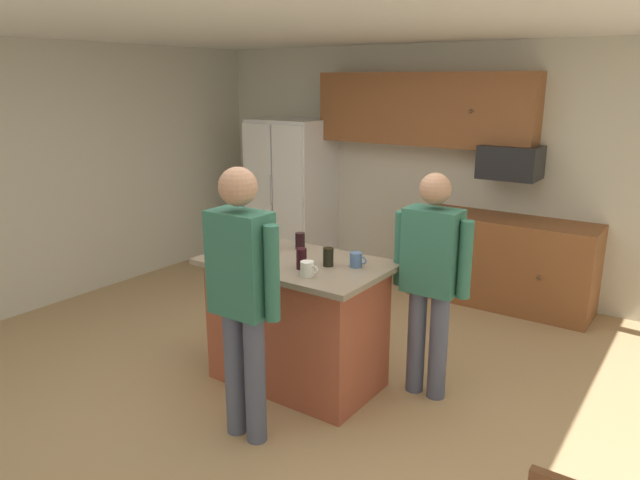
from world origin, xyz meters
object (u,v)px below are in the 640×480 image
at_px(kitchen_island, 297,322).
at_px(glass_dark_ale, 301,259).
at_px(mug_ceramic_white, 307,269).
at_px(mug_blue_stoneware, 356,260).
at_px(glass_pilsner, 328,257).
at_px(person_guest_left, 431,272).
at_px(glass_stout_tall, 249,249).
at_px(glass_short_whisky, 275,239).
at_px(refrigerator, 291,193).
at_px(tumbler_amber, 300,241).
at_px(microwave_over_range, 510,162).
at_px(person_elder_center, 242,288).

bearing_deg(kitchen_island, glass_dark_ale, -42.29).
relative_size(kitchen_island, glass_dark_ale, 9.21).
relative_size(mug_ceramic_white, mug_blue_stoneware, 1.04).
bearing_deg(glass_pilsner, person_guest_left, 30.77).
bearing_deg(glass_stout_tall, person_guest_left, 26.02).
height_order(person_guest_left, glass_short_whisky, person_guest_left).
xyz_separation_m(refrigerator, mug_blue_stoneware, (2.31, -2.27, 0.13)).
height_order(person_guest_left, mug_blue_stoneware, person_guest_left).
bearing_deg(glass_stout_tall, mug_ceramic_white, -5.81).
distance_m(refrigerator, tumbler_amber, 2.74).
height_order(refrigerator, person_guest_left, refrigerator).
height_order(glass_short_whisky, glass_pilsner, glass_short_whisky).
bearing_deg(mug_blue_stoneware, mug_ceramic_white, -114.22).
distance_m(microwave_over_range, person_guest_left, 2.18).
bearing_deg(refrigerator, glass_stout_tall, -58.32).
xyz_separation_m(person_guest_left, glass_dark_ale, (-0.73, -0.52, 0.10)).
distance_m(glass_dark_ale, tumbler_amber, 0.49).
height_order(tumbler_amber, glass_stout_tall, glass_stout_tall).
xyz_separation_m(glass_short_whisky, mug_ceramic_white, (0.59, -0.38, -0.03)).
distance_m(refrigerator, glass_pilsner, 3.19).
bearing_deg(kitchen_island, refrigerator, 128.21).
distance_m(glass_short_whisky, glass_pilsner, 0.59).
distance_m(kitchen_island, person_elder_center, 0.93).
xyz_separation_m(microwave_over_range, person_elder_center, (-0.56, -3.26, -0.44)).
relative_size(glass_dark_ale, glass_pilsner, 1.11).
xyz_separation_m(person_elder_center, glass_stout_tall, (-0.45, 0.57, 0.03)).
xyz_separation_m(refrigerator, glass_short_whisky, (1.57, -2.24, 0.15)).
bearing_deg(glass_short_whisky, mug_blue_stoneware, -1.97).
bearing_deg(mug_blue_stoneware, glass_stout_tall, -157.68).
distance_m(glass_short_whisky, mug_ceramic_white, 0.70).
height_order(glass_dark_ale, mug_ceramic_white, glass_dark_ale).
height_order(glass_short_whisky, glass_dark_ale, glass_short_whisky).
xyz_separation_m(microwave_over_range, glass_pilsner, (-0.46, -2.48, -0.42)).
distance_m(kitchen_island, mug_ceramic_white, 0.64).
bearing_deg(glass_dark_ale, glass_stout_tall, -173.67).
bearing_deg(kitchen_island, person_elder_center, -78.28).
xyz_separation_m(person_elder_center, tumbler_amber, (-0.31, 1.01, 0.01)).
bearing_deg(glass_pilsner, kitchen_island, -174.32).
distance_m(kitchen_island, tumbler_amber, 0.62).
bearing_deg(tumbler_amber, person_guest_left, 7.35).
relative_size(refrigerator, glass_stout_tall, 11.51).
bearing_deg(tumbler_amber, refrigerator, 128.95).
relative_size(kitchen_island, glass_short_whisky, 8.73).
relative_size(mug_ceramic_white, tumbler_amber, 1.05).
relative_size(person_elder_center, mug_ceramic_white, 13.04).
relative_size(microwave_over_range, glass_stout_tall, 3.64).
bearing_deg(refrigerator, tumbler_amber, -51.05).
distance_m(person_elder_center, mug_ceramic_white, 0.53).
bearing_deg(microwave_over_range, person_elder_center, -99.81).
bearing_deg(refrigerator, microwave_over_range, 2.60).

